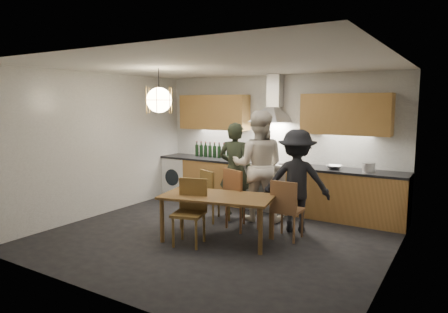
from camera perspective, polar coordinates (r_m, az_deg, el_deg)
The scene contains 17 objects.
ground at distance 6.31m, azimuth -1.20°, elevation -11.34°, with size 5.00×5.00×0.00m, color black.
room_shell at distance 5.98m, azimuth -1.24°, elevation 4.32°, with size 5.02×4.52×2.61m.
counter_run at distance 7.83m, azimuth 6.72°, elevation -4.22°, with size 5.00×0.62×0.90m.
range_stove at distance 7.84m, azimuth 6.54°, elevation -4.27°, with size 0.90×0.60×0.92m.
wall_fixtures at distance 7.79m, azimuth 7.08°, elevation 6.26°, with size 4.30×0.54×1.10m.
pendant_lamp at distance 6.49m, azimuth -9.25°, elevation 7.96°, with size 0.43×0.43×0.70m.
dining_table at distance 5.97m, azimuth -0.97°, elevation -6.32°, with size 1.78×1.15×0.69m.
chair_back_left at distance 6.95m, azimuth -1.74°, elevation -5.11°, with size 0.54×0.54×0.91m.
chair_back_mid at distance 6.47m, azimuth 2.01°, elevation -5.54°, with size 0.59×0.59×1.01m.
chair_back_right at distance 6.08m, azimuth 8.84°, elevation -7.01°, with size 0.41×0.41×0.92m.
chair_front at distance 5.91m, azimuth -4.77°, elevation -7.17°, with size 0.53×0.53×0.95m.
person_left at distance 7.22m, azimuth 1.61°, elevation -1.90°, with size 0.62×0.41×1.71m, color black.
person_mid at distance 7.00m, azimuth 4.91°, elevation -1.34°, with size 0.94×0.73×1.92m, color beige.
person_right at distance 6.49m, azimuth 10.32°, elevation -3.43°, with size 1.06×0.61×1.64m, color black.
mixing_bowl at distance 7.28m, azimuth 15.47°, elevation -1.47°, with size 0.28×0.28×0.07m, color silver.
stock_pot at distance 7.17m, azimuth 19.97°, elevation -1.48°, with size 0.21×0.21×0.15m, color silver.
wine_bottles at distance 8.48m, azimuth -1.35°, elevation 0.93°, with size 1.00×0.08×0.33m.
Camera 1 is at (3.24, -5.01, 2.05)m, focal length 32.00 mm.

